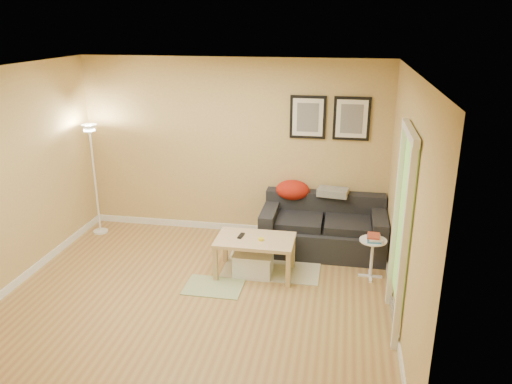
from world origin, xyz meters
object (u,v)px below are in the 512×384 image
floor_lamp (95,183)px  side_table (372,259)px  coffee_table (255,256)px  storage_bin (253,264)px  book_stack (374,238)px  sofa (323,225)px

floor_lamp → side_table: bearing=-9.9°
coffee_table → storage_bin: coffee_table is taller
coffee_table → storage_bin: bearing=-120.8°
storage_bin → book_stack: 1.54m
side_table → floor_lamp: floor_lamp is taller
sofa → storage_bin: (-0.83, -0.87, -0.22)m
sofa → side_table: (0.64, -0.68, -0.12)m
sofa → side_table: size_ratio=3.30×
side_table → sofa: bearing=133.4°
sofa → side_table: 0.94m
storage_bin → floor_lamp: floor_lamp is taller
sofa → storage_bin: size_ratio=3.44×
coffee_table → book_stack: size_ratio=4.39×
storage_bin → side_table: side_table is taller
coffee_table → side_table: (1.45, 0.17, 0.01)m
coffee_table → book_stack: 1.50m
storage_bin → book_stack: size_ratio=2.22×
coffee_table → side_table: 1.46m
storage_bin → side_table: bearing=7.7°
sofa → book_stack: sofa is taller
floor_lamp → coffee_table: bearing=-18.7°
book_stack → floor_lamp: size_ratio=0.13×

